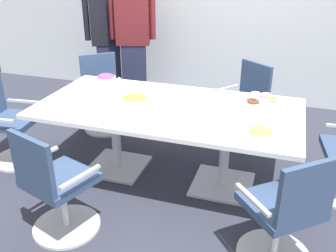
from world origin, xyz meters
TOP-DOWN VIEW (x-y plane):
  - ground_plane at (0.00, 0.00)m, footprint 10.00×10.00m
  - back_wall at (0.00, 2.40)m, footprint 8.00×0.10m
  - conference_table at (0.00, 0.00)m, footprint 2.40×1.20m
  - office_chair_0 at (0.58, 1.03)m, footprint 0.76×0.76m
  - office_chair_1 at (-1.11, 0.84)m, footprint 0.76×0.76m
  - office_chair_2 at (-1.67, -0.20)m, footprint 0.60×0.60m
  - office_chair_3 at (-0.56, -1.04)m, footprint 0.68×0.68m
  - office_chair_4 at (1.11, -0.84)m, footprint 0.76×0.76m
  - person_standing_0 at (-1.44, 1.68)m, footprint 0.57×0.41m
  - person_standing_1 at (-1.03, 1.62)m, footprint 0.61×0.34m
  - snack_bowl_chips_yellow at (-0.30, -0.07)m, footprint 0.25×0.25m
  - snack_bowl_candy_mix at (-0.82, 0.40)m, footprint 0.21×0.21m
  - snack_bowl_cookies at (0.87, -0.41)m, footprint 0.21×0.21m
  - donut_platter at (0.79, 0.40)m, footprint 0.33×0.32m
  - napkin_pile at (0.24, -0.15)m, footprint 0.15×0.15m

SIDE VIEW (x-z plane):
  - ground_plane at x=0.00m, z-range -0.01..0.00m
  - office_chair_0 at x=0.58m, z-range -0.05..0.86m
  - office_chair_1 at x=-1.11m, z-range -0.05..0.86m
  - office_chair_2 at x=-1.67m, z-range -0.05..0.86m
  - office_chair_3 at x=-0.56m, z-range -0.05..0.86m
  - office_chair_4 at x=1.11m, z-range -0.05..0.86m
  - conference_table at x=0.00m, z-range 0.25..1.00m
  - donut_platter at x=0.79m, z-range 0.75..0.79m
  - napkin_pile at x=0.24m, z-range 0.75..0.80m
  - snack_bowl_cookies at x=0.87m, z-range 0.75..0.84m
  - snack_bowl_chips_yellow at x=-0.30m, z-range 0.75..0.85m
  - snack_bowl_candy_mix at x=-0.82m, z-range 0.75..0.86m
  - person_standing_0 at x=-1.44m, z-range 0.04..1.84m
  - person_standing_1 at x=-1.03m, z-range 0.05..1.93m
  - back_wall at x=0.00m, z-range 0.00..2.80m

